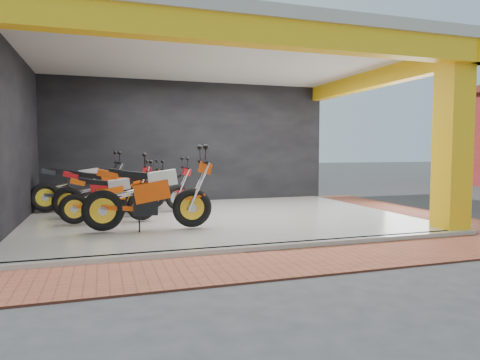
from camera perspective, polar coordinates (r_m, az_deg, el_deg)
name	(u,v)px	position (r m, az deg, el deg)	size (l,w,h in m)	color
ground	(248,238)	(7.66, 1.07, -7.71)	(80.00, 80.00, 0.00)	#2D2D30
showroom_floor	(219,218)	(9.53, -2.86, -5.09)	(8.00, 6.00, 0.10)	silver
showroom_ceiling	(218,55)	(9.63, -2.94, 16.25)	(8.40, 6.40, 0.20)	beige
back_wall	(190,143)	(12.43, -6.63, 4.87)	(8.20, 0.20, 3.50)	black
left_wall	(10,140)	(9.24, -28.36, 4.73)	(0.20, 6.20, 3.50)	black
corner_column	(453,140)	(8.87, 26.49, 4.84)	(0.50, 0.50, 3.50)	yellow
header_beam_front	(270,34)	(6.79, 4.02, 18.88)	(8.40, 0.30, 0.40)	yellow
header_beam_right	(376,79)	(11.28, 17.62, 12.71)	(0.30, 6.40, 0.40)	yellow
floor_kerb	(269,247)	(6.71, 3.95, -8.96)	(8.00, 0.20, 0.10)	silver
paver_front	(291,262)	(6.03, 6.76, -10.83)	(9.00, 1.40, 0.03)	brown
paver_right	(399,210)	(11.73, 20.47, -3.80)	(1.40, 7.00, 0.03)	brown
moto_hero	(192,189)	(7.94, -6.41, -1.16)	(2.44, 0.90, 1.49)	#E04509
moto_row_a	(141,192)	(8.93, -13.02, -1.58)	(1.97, 0.73, 1.21)	#E35409
moto_row_b	(178,185)	(10.27, -8.23, -0.70)	(2.03, 0.75, 1.24)	#AF1214
moto_row_c	(137,186)	(9.61, -13.63, -0.81)	(2.19, 0.81, 1.34)	red
moto_row_d	(154,185)	(10.75, -11.45, -0.72)	(1.92, 0.71, 1.17)	#DF4909
moto_row_e	(110,181)	(10.96, -16.93, -0.18)	(2.25, 0.83, 1.38)	black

